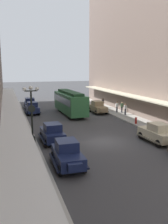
{
  "coord_description": "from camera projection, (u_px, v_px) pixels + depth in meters",
  "views": [
    {
      "loc": [
        -8.5,
        -20.09,
        6.89
      ],
      "look_at": [
        0.0,
        6.0,
        1.8
      ],
      "focal_mm": 38.56,
      "sensor_mm": 36.0,
      "label": 1
    }
  ],
  "objects": [
    {
      "name": "pedestrian_4",
      "position": [
        103.0,
        103.0,
        40.55
      ],
      "size": [
        0.36,
        0.28,
        1.67
      ],
      "color": "slate",
      "rests_on": "sidewalk_right"
    },
    {
      "name": "pedestrian_0",
      "position": [
        13.0,
        108.0,
        35.51
      ],
      "size": [
        0.36,
        0.24,
        1.64
      ],
      "color": "slate",
      "rests_on": "sidewalk_left"
    },
    {
      "name": "ground_plane",
      "position": [
        104.0,
        142.0,
        22.63
      ],
      "size": [
        200.0,
        200.0,
        0.0
      ],
      "primitive_type": "plane",
      "color": "#424244"
    },
    {
      "name": "pedestrian_3",
      "position": [
        32.0,
        158.0,
        15.84
      ],
      "size": [
        0.36,
        0.24,
        1.64
      ],
      "color": "#4C4238",
      "rests_on": "sidewalk_left"
    },
    {
      "name": "parked_car_2",
      "position": [
        52.0,
        132.0,
        22.37
      ],
      "size": [
        2.22,
        4.29,
        1.84
      ],
      "color": "#19234C",
      "rests_on": "ground"
    },
    {
      "name": "parked_car_0",
      "position": [
        67.0,
        153.0,
        16.9
      ],
      "size": [
        2.24,
        4.3,
        1.84
      ],
      "color": "#19234C",
      "rests_on": "ground"
    },
    {
      "name": "pedestrian_5",
      "position": [
        122.0,
        107.0,
        36.3
      ],
      "size": [
        0.36,
        0.24,
        1.64
      ],
      "color": "#2D2D33",
      "rests_on": "sidewalk_right"
    },
    {
      "name": "lamp_post_with_clock",
      "position": [
        32.0,
        112.0,
        21.59
      ],
      "size": [
        1.42,
        0.44,
        5.16
      ],
      "color": "black",
      "rests_on": "sidewalk_left"
    },
    {
      "name": "fire_hydrant",
      "position": [
        136.0,
        120.0,
        29.21
      ],
      "size": [
        0.24,
        0.24,
        0.82
      ],
      "color": "#B21E19",
      "rests_on": "sidewalk_right"
    },
    {
      "name": "pedestrian_1",
      "position": [
        125.0,
        109.0,
        34.59
      ],
      "size": [
        0.36,
        0.24,
        1.64
      ],
      "color": "#2D2D33",
      "rests_on": "sidewalk_right"
    },
    {
      "name": "parked_car_4",
      "position": [
        98.0,
        107.0,
        36.84
      ],
      "size": [
        2.17,
        4.27,
        1.84
      ],
      "color": "#997F5B",
      "rests_on": "ground"
    },
    {
      "name": "streetcar",
      "position": [
        70.0,
        102.0,
        35.59
      ],
      "size": [
        2.78,
        9.67,
        3.46
      ],
      "color": "#33723F",
      "rests_on": "ground"
    },
    {
      "name": "pedestrian_2",
      "position": [
        117.0,
        107.0,
        36.61
      ],
      "size": [
        0.36,
        0.28,
        1.67
      ],
      "color": "#2D2D33",
      "rests_on": "sidewalk_right"
    },
    {
      "name": "parked_car_1",
      "position": [
        30.0,
        103.0,
        40.44
      ],
      "size": [
        2.18,
        4.28,
        1.84
      ],
      "color": "#19234C",
      "rests_on": "ground"
    },
    {
      "name": "parked_car_6",
      "position": [
        157.0,
        132.0,
        22.37
      ],
      "size": [
        2.25,
        4.3,
        1.84
      ],
      "color": "beige",
      "rests_on": "ground"
    },
    {
      "name": "sidewalk_left",
      "position": [
        22.0,
        149.0,
        20.33
      ],
      "size": [
        3.0,
        60.0,
        0.15
      ],
      "primitive_type": "cube",
      "color": "#B7B5AD",
      "rests_on": "ground"
    },
    {
      "name": "parked_car_3",
      "position": [
        32.0,
        108.0,
        36.12
      ],
      "size": [
        2.24,
        4.3,
        1.84
      ],
      "color": "#19234C",
      "rests_on": "ground"
    }
  ]
}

